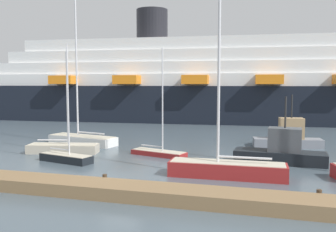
{
  "coord_description": "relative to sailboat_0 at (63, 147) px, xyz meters",
  "views": [
    {
      "loc": [
        8.37,
        -20.06,
        5.64
      ],
      "look_at": [
        0.0,
        10.36,
        2.82
      ],
      "focal_mm": 39.31,
      "sensor_mm": 36.0,
      "label": 1
    }
  ],
  "objects": [
    {
      "name": "fishing_boat_1",
      "position": [
        17.8,
        7.85,
        0.44
      ],
      "size": [
        6.06,
        2.42,
        4.65
      ],
      "rotation": [
        0.0,
        0.0,
        0.13
      ],
      "color": "gray",
      "rests_on": "ground_plane"
    },
    {
      "name": "sailboat_2",
      "position": [
        7.81,
        0.98,
        -0.09
      ],
      "size": [
        4.66,
        2.48,
        8.31
      ],
      "rotation": [
        0.0,
        0.0,
        -0.28
      ],
      "color": "maroon",
      "rests_on": "ground_plane"
    },
    {
      "name": "ground_plane",
      "position": [
        7.64,
        -6.05,
        -0.45
      ],
      "size": [
        600.0,
        600.0,
        0.0
      ],
      "primitive_type": "plane",
      "color": "#4C5B66"
    },
    {
      "name": "sailboat_0",
      "position": [
        0.0,
        0.0,
        0.0
      ],
      "size": [
        5.83,
        2.71,
        8.15
      ],
      "rotation": [
        0.0,
        0.0,
        0.21
      ],
      "color": "#BCB29E",
      "rests_on": "ground_plane"
    },
    {
      "name": "sailboat_4",
      "position": [
        -0.53,
        4.2,
        0.17
      ],
      "size": [
        7.02,
        3.36,
        13.49
      ],
      "rotation": [
        0.0,
        0.0,
        2.91
      ],
      "color": "white",
      "rests_on": "ground_plane"
    },
    {
      "name": "cruise_ship",
      "position": [
        15.32,
        30.25,
        4.98
      ],
      "size": [
        96.48,
        20.52,
        16.95
      ],
      "rotation": [
        0.0,
        0.0,
        0.07
      ],
      "color": "black",
      "rests_on": "ground_plane"
    },
    {
      "name": "sailboat_3",
      "position": [
        13.67,
        -4.29,
        0.15
      ],
      "size": [
        7.03,
        1.78,
        10.47
      ],
      "rotation": [
        0.0,
        0.0,
        3.16
      ],
      "color": "maroon",
      "rests_on": "ground_plane"
    },
    {
      "name": "fishing_boat_0",
      "position": [
        16.94,
        0.69,
        0.41
      ],
      "size": [
        6.4,
        2.39,
        4.71
      ],
      "rotation": [
        0.0,
        0.0,
        -0.07
      ],
      "color": "black",
      "rests_on": "ground_plane"
    },
    {
      "name": "dock_pier",
      "position": [
        7.64,
        -9.52,
        -0.13
      ],
      "size": [
        26.72,
        2.18,
        0.79
      ],
      "color": "olive",
      "rests_on": "ground_plane"
    },
    {
      "name": "sailboat_5",
      "position": [
        2.07,
        -3.03,
        -0.05
      ],
      "size": [
        4.31,
        2.13,
        8.38
      ],
      "rotation": [
        0.0,
        0.0,
        -0.24
      ],
      "color": "black",
      "rests_on": "ground_plane"
    }
  ]
}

